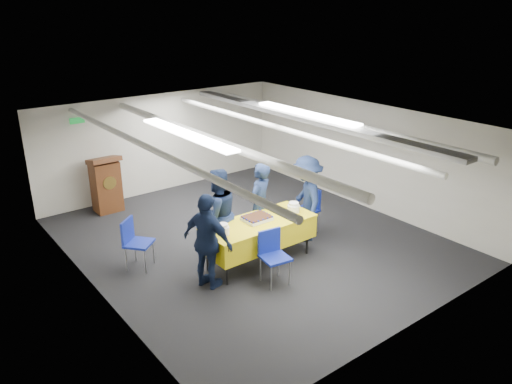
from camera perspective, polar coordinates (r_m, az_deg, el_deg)
ground at (r=9.56m, az=-0.46°, el=-5.47°), size 7.00×7.00×0.00m
room_shell at (r=9.27m, az=-1.57°, el=5.67°), size 6.00×7.00×2.30m
serving_table at (r=8.55m, az=0.33°, el=-4.65°), size 1.98×0.82×0.77m
sheet_cake at (r=8.48m, az=0.10°, el=-2.99°), size 0.47×0.36×0.09m
plate_stack_left at (r=7.98m, az=-3.78°, el=-4.30°), size 0.20×0.20×0.18m
plate_stack_right at (r=8.83m, az=4.32°, el=-1.78°), size 0.22×0.22×0.17m
podium at (r=11.11m, az=-16.77°, el=0.90°), size 0.62×0.53×1.25m
chair_near at (r=8.00m, az=1.89°, el=-6.77°), size 0.48×0.48×0.87m
chair_right at (r=9.78m, az=6.03°, el=-1.54°), size 0.47×0.47×0.87m
chair_left at (r=8.65m, az=-13.78°, el=-5.17°), size 0.59×0.59×0.87m
sailor_a at (r=9.01m, az=0.41°, el=-1.55°), size 0.69×0.58×1.60m
sailor_b at (r=8.61m, az=-4.46°, el=-2.58°), size 0.81×0.64×1.64m
sailor_c at (r=7.77m, az=-5.53°, el=-5.68°), size 0.66×0.99×1.56m
sailor_d at (r=9.33m, az=5.75°, el=-0.76°), size 1.04×1.22×1.64m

